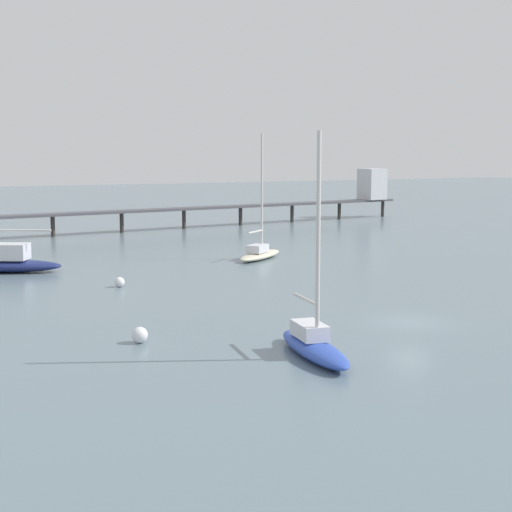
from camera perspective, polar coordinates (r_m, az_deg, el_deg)
name	(u,v)px	position (r m, az deg, el deg)	size (l,w,h in m)	color
ground_plane	(410,322)	(45.55, 11.46, -4.88)	(400.00, 400.00, 0.00)	slate
pier	(236,200)	(103.81, -1.52, 4.25)	(89.32, 13.00, 7.45)	#4C4C51
sailboat_blue	(313,342)	(37.23, 4.33, -6.43)	(3.00, 7.64, 10.85)	#2D4CB7
sailboat_navy	(4,261)	(66.54, -18.36, -0.37)	(10.04, 7.31, 14.64)	navy
sailboat_cream	(260,252)	(70.82, 0.28, 0.32)	(7.14, 6.18, 11.63)	beige
mooring_buoy_near	(140,335)	(40.19, -8.71, -5.87)	(0.85, 0.85, 0.85)	silver
mooring_buoy_far	(119,282)	(56.98, -10.20, -1.94)	(0.75, 0.75, 0.75)	silver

